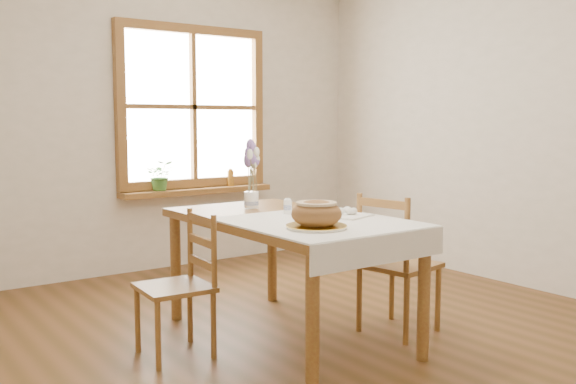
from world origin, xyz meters
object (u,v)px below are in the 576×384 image
chair_left (174,285)px  chair_right (399,263)px  bread_plate (316,227)px  flower_vase (251,201)px  dining_table (288,231)px

chair_left → chair_right: chair_right is taller
chair_right → bread_plate: size_ratio=2.81×
bread_plate → flower_vase: 0.91m
dining_table → chair_right: bearing=-25.9°
chair_right → flower_vase: chair_right is taller
chair_right → flower_vase: size_ratio=8.29×
chair_right → bread_plate: chair_right is taller
dining_table → bread_plate: bearing=-108.5°
chair_left → flower_vase: 0.85m
bread_plate → dining_table: bearing=71.5°
dining_table → chair_left: 0.75m
chair_left → bread_plate: size_ratio=2.59×
dining_table → chair_right: size_ratio=1.82×
chair_left → chair_right: (1.33, -0.44, 0.03)m
dining_table → flower_vase: flower_vase is taller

